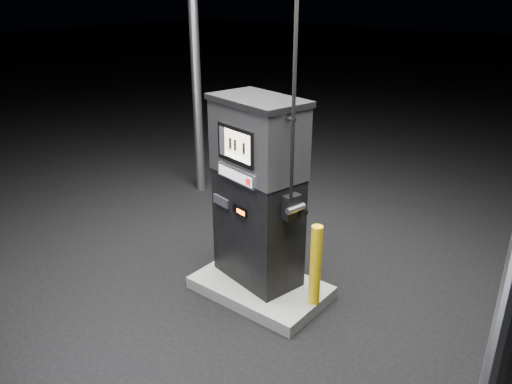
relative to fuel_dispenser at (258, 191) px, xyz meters
The scene contains 5 objects.
ground 1.32m from the fuel_dispenser, 39.60° to the right, with size 80.00×80.00×0.00m, color black.
pump_island 1.25m from the fuel_dispenser, 39.60° to the right, with size 1.60×1.00×0.15m, color slate.
fuel_dispenser is the anchor object (origin of this frame).
bollard_left 0.85m from the fuel_dispenser, 169.29° to the right, with size 0.12×0.12×0.91m, color yellow.
bollard_right 1.09m from the fuel_dispenser, ahead, with size 0.13×0.13×0.98m, color yellow.
Camera 1 is at (3.25, -4.14, 3.54)m, focal length 35.00 mm.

